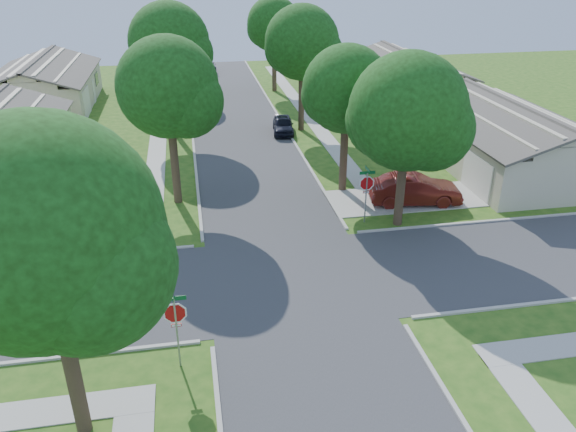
% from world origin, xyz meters
% --- Properties ---
extents(ground, '(100.00, 100.00, 0.00)m').
position_xyz_m(ground, '(0.00, 0.00, 0.00)').
color(ground, '#275216').
rests_on(ground, ground).
extents(road_ns, '(7.00, 100.00, 0.02)m').
position_xyz_m(road_ns, '(0.00, 0.00, 0.00)').
color(road_ns, '#333335').
rests_on(road_ns, ground).
extents(sidewalk_ne, '(1.20, 40.00, 0.04)m').
position_xyz_m(sidewalk_ne, '(6.10, 26.00, 0.02)').
color(sidewalk_ne, '#9E9B91').
rests_on(sidewalk_ne, ground).
extents(sidewalk_nw, '(1.20, 40.00, 0.04)m').
position_xyz_m(sidewalk_nw, '(-6.10, 26.00, 0.02)').
color(sidewalk_nw, '#9E9B91').
rests_on(sidewalk_nw, ground).
extents(driveway, '(8.80, 3.60, 0.05)m').
position_xyz_m(driveway, '(7.90, 7.10, 0.03)').
color(driveway, '#9E9B91').
rests_on(driveway, ground).
extents(stop_sign_sw, '(1.05, 0.80, 2.98)m').
position_xyz_m(stop_sign_sw, '(-4.70, -4.70, 2.03)').
color(stop_sign_sw, gray).
rests_on(stop_sign_sw, ground).
extents(stop_sign_ne, '(1.05, 0.80, 2.98)m').
position_xyz_m(stop_sign_ne, '(4.70, 4.70, 2.03)').
color(stop_sign_ne, gray).
rests_on(stop_sign_ne, ground).
extents(tree_e_near, '(4.97, 4.80, 8.28)m').
position_xyz_m(tree_e_near, '(4.75, 9.01, 5.64)').
color(tree_e_near, '#38281C').
rests_on(tree_e_near, ground).
extents(tree_e_mid, '(5.59, 5.40, 9.21)m').
position_xyz_m(tree_e_mid, '(4.76, 21.01, 6.25)').
color(tree_e_mid, '#38281C').
rests_on(tree_e_mid, ground).
extents(tree_e_far, '(5.17, 5.00, 8.72)m').
position_xyz_m(tree_e_far, '(4.75, 34.01, 5.98)').
color(tree_e_far, '#38281C').
rests_on(tree_e_far, ground).
extents(tree_w_near, '(5.38, 5.20, 8.97)m').
position_xyz_m(tree_w_near, '(-4.64, 9.01, 6.12)').
color(tree_w_near, '#38281C').
rests_on(tree_w_near, ground).
extents(tree_w_mid, '(5.80, 5.60, 9.56)m').
position_xyz_m(tree_w_mid, '(-4.64, 21.01, 6.49)').
color(tree_w_mid, '#38281C').
rests_on(tree_w_mid, ground).
extents(tree_w_far, '(4.76, 4.60, 8.04)m').
position_xyz_m(tree_w_far, '(-4.65, 34.01, 5.51)').
color(tree_w_far, '#38281C').
rests_on(tree_w_far, ground).
extents(tree_sw_corner, '(6.21, 6.00, 9.55)m').
position_xyz_m(tree_sw_corner, '(-7.44, -6.99, 6.26)').
color(tree_sw_corner, '#38281C').
rests_on(tree_sw_corner, ground).
extents(tree_ne_corner, '(5.80, 5.60, 8.66)m').
position_xyz_m(tree_ne_corner, '(6.36, 4.21, 5.59)').
color(tree_ne_corner, '#38281C').
rests_on(tree_ne_corner, ground).
extents(house_ne_near, '(8.42, 13.60, 4.23)m').
position_xyz_m(house_ne_near, '(15.99, 11.00, 1.52)').
color(house_ne_near, '#B0A38B').
rests_on(house_ne_near, ground).
extents(house_ne_far, '(8.42, 13.60, 4.23)m').
position_xyz_m(house_ne_far, '(15.99, 29.00, 1.52)').
color(house_ne_far, '#B0A38B').
rests_on(house_ne_far, ground).
extents(house_nw_far, '(8.42, 13.60, 4.23)m').
position_xyz_m(house_nw_far, '(-15.99, 32.00, 1.52)').
color(house_nw_far, '#B0A38B').
rests_on(house_nw_far, ground).
extents(car_driveway, '(5.15, 2.43, 1.63)m').
position_xyz_m(car_driveway, '(8.07, 6.47, 0.82)').
color(car_driveway, '#581712').
rests_on(car_driveway, ground).
extents(car_curb_east, '(1.94, 3.90, 1.28)m').
position_xyz_m(car_curb_east, '(3.20, 20.46, 0.64)').
color(car_curb_east, black).
rests_on(car_curb_east, ground).
extents(car_curb_west, '(1.85, 4.08, 1.16)m').
position_xyz_m(car_curb_west, '(-1.20, 44.82, 0.58)').
color(car_curb_west, black).
rests_on(car_curb_west, ground).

